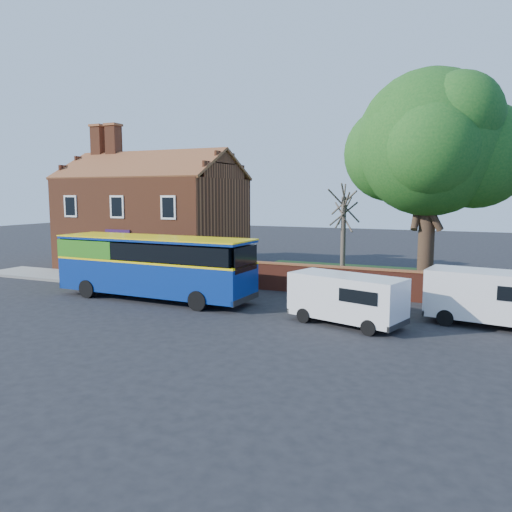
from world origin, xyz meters
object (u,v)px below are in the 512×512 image
at_px(bus, 149,264).
at_px(van_near, 347,297).
at_px(large_tree, 432,148).
at_px(van_far, 494,296).

relative_size(bus, van_near, 2.11).
bearing_deg(large_tree, bus, -149.28).
relative_size(van_far, large_tree, 0.45).
xyz_separation_m(van_near, large_tree, (2.41, 8.80, 6.73)).
relative_size(van_near, large_tree, 0.42).
height_order(van_near, van_far, van_far).
bearing_deg(van_near, bus, -168.98).
bearing_deg(van_far, van_near, -150.27).
distance_m(van_near, large_tree, 11.33).
distance_m(van_far, large_tree, 9.90).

